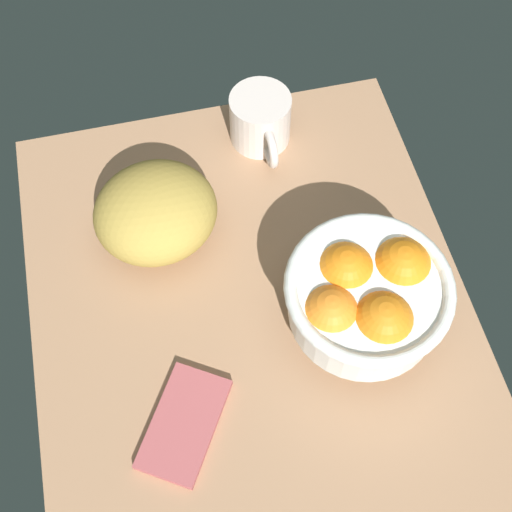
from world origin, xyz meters
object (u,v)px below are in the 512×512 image
Objects in this scene: bread_loaf at (156,212)px; napkin_folded at (184,424)px; mug at (261,120)px; fruit_bowl at (366,297)px.

napkin_folded is (26.91, -1.48, -4.36)cm from bread_loaf.
mug reaches higher than napkin_folded.
napkin_folded is 1.03× the size of mug.
napkin_folded is 43.83cm from mug.
bread_loaf is at bearing -53.39° from mug.
bread_loaf is at bearing -129.91° from fruit_bowl.
fruit_bowl is 1.51× the size of napkin_folded.
bread_loaf reaches higher than mug.
napkin_folded is at bearing -25.09° from mug.
mug is (-39.57, 18.53, 3.37)cm from napkin_folded.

